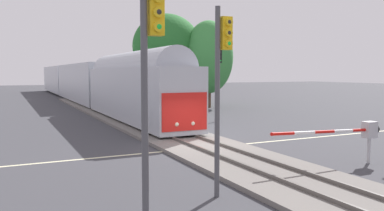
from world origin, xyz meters
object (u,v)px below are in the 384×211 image
object	(u,v)px
commuter_train	(82,81)
oak_far_right	(209,57)
traffic_signal_far_side	(218,72)
elm_centre_background	(167,47)
crossing_gate_near	(359,132)
traffic_signal_near_left	(150,67)
traffic_signal_median	(222,71)

from	to	relation	value
commuter_train	oak_far_right	xyz separation A→B (m)	(11.11, -13.68, 2.79)
traffic_signal_far_side	elm_centre_background	distance (m)	14.76
crossing_gate_near	oak_far_right	size ratio (longest dim) A/B	0.60
traffic_signal_near_left	traffic_signal_median	bearing A→B (deg)	34.14
oak_far_right	elm_centre_background	size ratio (longest dim) A/B	0.91
traffic_signal_median	commuter_train	bearing A→B (deg)	85.74
traffic_signal_near_left	traffic_signal_median	size ratio (longest dim) A/B	1.02
commuter_train	traffic_signal_median	xyz separation A→B (m)	(-3.06, -41.12, 1.20)
traffic_signal_far_side	traffic_signal_median	bearing A→B (deg)	-119.00
crossing_gate_near	elm_centre_background	bearing A→B (deg)	83.84
oak_far_right	commuter_train	bearing A→B (deg)	129.08
crossing_gate_near	traffic_signal_median	bearing A→B (deg)	-170.76
traffic_signal_median	oak_far_right	xyz separation A→B (m)	(14.17, 27.44, 1.60)
crossing_gate_near	traffic_signal_median	xyz separation A→B (m)	(-7.36, -1.20, 2.52)
oak_far_right	elm_centre_background	bearing A→B (deg)	138.40
traffic_signal_far_side	traffic_signal_median	xyz separation A→B (m)	(-9.01, -16.25, -0.02)
commuter_train	traffic_signal_far_side	size ratio (longest dim) A/B	11.46
crossing_gate_near	traffic_signal_median	size ratio (longest dim) A/B	0.97
traffic_signal_near_left	elm_centre_background	size ratio (longest dim) A/B	0.58
crossing_gate_near	oak_far_right	bearing A→B (deg)	75.46
crossing_gate_near	elm_centre_background	distance (m)	30.11
traffic_signal_median	elm_centre_background	xyz separation A→B (m)	(10.54, 30.66, 2.84)
crossing_gate_near	commuter_train	bearing A→B (deg)	96.15
crossing_gate_near	elm_centre_background	world-z (taller)	elm_centre_background
commuter_train	traffic_signal_near_left	distance (m)	43.63
traffic_signal_near_left	traffic_signal_far_side	world-z (taller)	traffic_signal_near_left
traffic_signal_far_side	traffic_signal_median	distance (m)	18.58
commuter_train	traffic_signal_far_side	world-z (taller)	traffic_signal_far_side
crossing_gate_near	traffic_signal_far_side	xyz separation A→B (m)	(1.65, 15.06, 2.54)
commuter_train	traffic_signal_far_side	xyz separation A→B (m)	(5.95, -24.86, 1.22)
crossing_gate_near	traffic_signal_far_side	world-z (taller)	traffic_signal_far_side
crossing_gate_near	traffic_signal_near_left	xyz separation A→B (m)	(-10.40, -3.26, 2.61)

